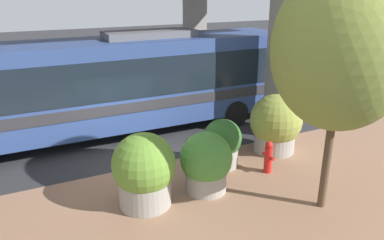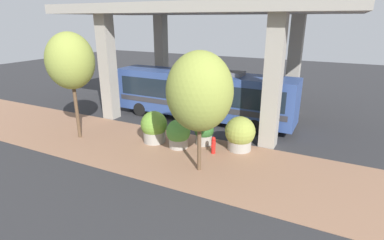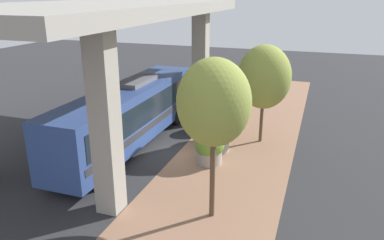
% 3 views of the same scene
% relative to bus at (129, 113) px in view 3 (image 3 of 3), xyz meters
% --- Properties ---
extents(ground_plane, '(80.00, 80.00, 0.00)m').
position_rel_bus_xyz_m(ground_plane, '(-2.92, 0.42, -1.97)').
color(ground_plane, '#2D2D30').
rests_on(ground_plane, ground).
extents(sidewalk_strip, '(6.00, 40.00, 0.02)m').
position_rel_bus_xyz_m(sidewalk_strip, '(-5.92, 0.42, -1.96)').
color(sidewalk_strip, '#936B51').
rests_on(sidewalk_strip, ground).
extents(overpass, '(9.40, 19.43, 7.80)m').
position_rel_bus_xyz_m(overpass, '(1.08, 0.42, 4.85)').
color(overpass, '#9E998E').
rests_on(overpass, ground).
extents(bus, '(2.63, 12.85, 3.62)m').
position_rel_bus_xyz_m(bus, '(0.00, 0.00, 0.00)').
color(bus, '#334C8C').
rests_on(bus, ground).
extents(fire_hydrant, '(0.47, 0.23, 0.97)m').
position_rel_bus_xyz_m(fire_hydrant, '(-4.86, -2.95, -1.48)').
color(fire_hydrant, red).
rests_on(fire_hydrant, ground).
extents(planter_front, '(1.65, 1.65, 1.91)m').
position_rel_bus_xyz_m(planter_front, '(-3.74, -4.04, -1.03)').
color(planter_front, '#9E998E').
rests_on(planter_front, ground).
extents(planter_middle, '(1.53, 1.53, 1.86)m').
position_rel_bus_xyz_m(planter_middle, '(-4.90, 0.77, -1.05)').
color(planter_middle, '#9E998E').
rests_on(planter_middle, ground).
extents(planter_back, '(1.35, 1.35, 1.62)m').
position_rel_bus_xyz_m(planter_back, '(-4.97, -0.88, -1.16)').
color(planter_back, '#9E998E').
rests_on(planter_back, ground).
extents(planter_extra, '(1.13, 1.13, 1.47)m').
position_rel_bus_xyz_m(planter_extra, '(-3.92, -1.98, -1.22)').
color(planter_extra, '#9E998E').
rests_on(planter_extra, ground).
extents(street_tree_near, '(2.98, 2.98, 5.64)m').
position_rel_bus_xyz_m(street_tree_near, '(-6.87, -3.06, 1.87)').
color(street_tree_near, brown).
rests_on(street_tree_near, ground).
extents(street_tree_far, '(2.68, 2.68, 6.24)m').
position_rel_bus_xyz_m(street_tree_far, '(-6.36, 5.24, 2.64)').
color(street_tree_far, brown).
rests_on(street_tree_far, ground).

